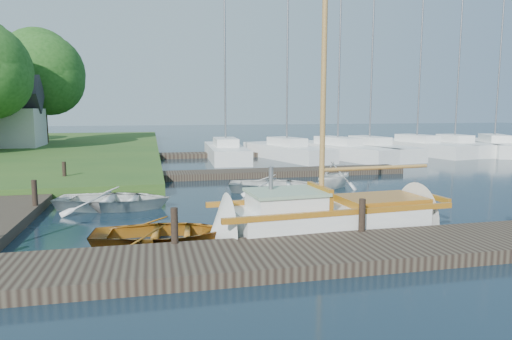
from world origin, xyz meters
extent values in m
plane|color=black|center=(0.00, 0.00, 0.00)|extent=(160.00, 160.00, 0.00)
cube|color=black|center=(0.00, -6.00, 0.15)|extent=(18.00, 2.20, 0.30)
cube|color=black|center=(-8.00, 2.00, 0.15)|extent=(2.20, 18.00, 0.30)
cube|color=black|center=(2.00, 6.50, 0.15)|extent=(14.00, 1.60, 0.30)
cube|color=black|center=(10.00, 16.00, 0.15)|extent=(30.00, 1.60, 0.30)
cylinder|color=black|center=(-3.00, -5.00, 0.70)|extent=(0.16, 0.16, 0.80)
cylinder|color=black|center=(1.50, -5.00, 0.70)|extent=(0.16, 0.16, 0.80)
cylinder|color=black|center=(-7.00, 0.00, 0.70)|extent=(0.16, 0.16, 0.80)
cylinder|color=black|center=(-7.00, 5.00, 0.70)|extent=(0.16, 0.16, 0.80)
cube|color=silver|center=(1.07, -3.88, 0.23)|extent=(5.13, 2.34, 0.90)
cone|color=silver|center=(4.11, -3.67, 0.23)|extent=(1.43, 2.04, 1.96)
cone|color=silver|center=(-1.87, -4.08, 0.23)|extent=(1.13, 2.02, 1.96)
cube|color=#99600E|center=(1.01, -2.94, 0.74)|extent=(6.19, 0.54, 0.14)
cube|color=#99600E|center=(1.13, -4.82, 0.74)|extent=(6.19, 0.54, 0.14)
cube|color=#99600E|center=(4.46, -3.65, 0.74)|extent=(0.20, 1.11, 0.14)
cube|color=silver|center=(-0.13, -3.96, 0.90)|extent=(1.89, 1.52, 0.44)
cube|color=#8BAB8A|center=(-0.13, -3.96, 1.15)|extent=(2.00, 1.63, 0.08)
cube|color=#99600E|center=(0.82, -3.90, 0.98)|extent=(0.22, 1.40, 0.60)
cylinder|color=slate|center=(-0.45, -3.69, 1.48)|extent=(0.12, 0.12, 0.60)
cube|color=#99600E|center=(2.67, -3.77, 0.78)|extent=(2.30, 1.65, 0.20)
cylinder|color=brown|center=(0.87, -3.90, 4.88)|extent=(0.14, 0.14, 8.40)
cylinder|color=brown|center=(2.47, -3.79, 1.68)|extent=(3.20, 0.32, 0.10)
imported|color=#99600E|center=(-3.21, -3.95, 0.36)|extent=(3.64, 2.76, 0.71)
imported|color=silver|center=(-4.72, 0.46, 0.39)|extent=(4.19, 3.37, 0.77)
imported|color=silver|center=(1.25, 2.25, 0.37)|extent=(4.10, 3.37, 0.74)
imported|color=silver|center=(3.95, 2.57, 0.61)|extent=(3.06, 2.98, 1.23)
cube|color=silver|center=(1.23, 14.17, 0.45)|extent=(2.58, 8.24, 0.90)
cube|color=silver|center=(1.23, 14.17, 1.15)|extent=(1.53, 2.91, 0.50)
cylinder|color=slate|center=(1.23, 14.17, 5.49)|extent=(0.12, 0.12, 9.17)
cube|color=silver|center=(5.22, 13.70, 0.45)|extent=(4.38, 8.38, 0.90)
cube|color=silver|center=(5.22, 13.70, 1.15)|extent=(2.14, 3.11, 0.50)
cylinder|color=slate|center=(5.22, 13.70, 5.53)|extent=(0.12, 0.12, 9.27)
cube|color=silver|center=(8.76, 13.62, 0.45)|extent=(5.03, 9.97, 0.90)
cube|color=silver|center=(8.76, 13.62, 1.15)|extent=(2.36, 3.68, 0.50)
cylinder|color=slate|center=(8.76, 13.62, 6.48)|extent=(0.12, 0.12, 11.16)
cube|color=silver|center=(11.13, 13.70, 0.45)|extent=(3.57, 9.13, 0.90)
cube|color=silver|center=(11.13, 13.70, 1.15)|extent=(1.87, 3.29, 0.50)
cylinder|color=slate|center=(11.13, 13.70, 6.25)|extent=(0.12, 0.12, 10.69)
cube|color=silver|center=(15.47, 14.82, 0.45)|extent=(4.06, 9.24, 0.90)
cube|color=silver|center=(15.47, 14.82, 1.15)|extent=(2.04, 3.37, 0.50)
cylinder|color=slate|center=(15.47, 14.82, 6.58)|extent=(0.12, 0.12, 11.36)
cube|color=silver|center=(18.23, 14.29, 0.45)|extent=(2.38, 7.30, 0.90)
cube|color=silver|center=(18.23, 14.29, 1.15)|extent=(1.46, 2.57, 0.50)
cylinder|color=slate|center=(18.23, 14.29, 6.01)|extent=(0.12, 0.12, 10.21)
cube|color=silver|center=(21.23, 13.82, 0.45)|extent=(5.33, 8.85, 0.90)
cube|color=silver|center=(21.23, 13.82, 1.15)|extent=(2.45, 3.34, 0.50)
cylinder|color=slate|center=(21.23, 13.82, 6.80)|extent=(0.12, 0.12, 11.79)
cube|color=beige|center=(-14.00, 22.00, 1.90)|extent=(5.00, 4.00, 2.80)
cube|color=#303036|center=(-14.00, 22.00, 4.34)|extent=(5.25, 2.88, 2.88)
cylinder|color=#332114|center=(-12.00, 26.00, 2.34)|extent=(0.36, 0.36, 3.67)
sphere|color=#1A4815|center=(-12.00, 26.00, 6.11)|extent=(6.73, 6.73, 6.73)
sphere|color=#1A4815|center=(-11.50, 25.70, 5.60)|extent=(5.71, 5.71, 5.71)
sphere|color=#1A4815|center=(-12.40, 26.40, 6.82)|extent=(6.12, 6.12, 6.12)
camera|label=1|loc=(-3.44, -14.99, 3.26)|focal=32.00mm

